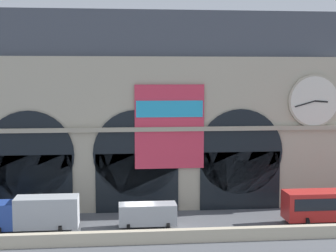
% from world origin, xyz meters
% --- Properties ---
extents(ground_plane, '(200.00, 200.00, 0.00)m').
position_xyz_m(ground_plane, '(0.00, 0.00, 0.00)').
color(ground_plane, '#54565B').
extents(quay_parapet_wall, '(90.00, 0.70, 1.09)m').
position_xyz_m(quay_parapet_wall, '(0.00, -4.69, 0.55)').
color(quay_parapet_wall, beige).
rests_on(quay_parapet_wall, ground).
extents(station_building, '(44.31, 5.70, 20.24)m').
position_xyz_m(station_building, '(0.04, 7.65, 9.83)').
color(station_building, '#B2A891').
rests_on(station_building, ground).
extents(box_truck_midwest, '(7.50, 2.91, 3.12)m').
position_xyz_m(box_truck_midwest, '(-9.07, -0.61, 1.70)').
color(box_truck_midwest, '#28479E').
rests_on(box_truck_midwest, ground).
extents(van_center, '(5.20, 2.48, 2.20)m').
position_xyz_m(van_center, '(0.72, -0.39, 1.25)').
color(van_center, '#ADB2B7').
rests_on(van_center, ground).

